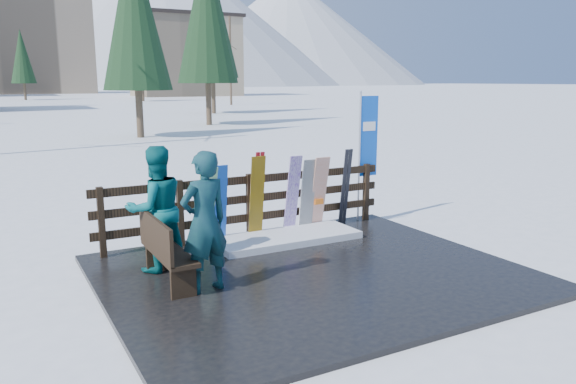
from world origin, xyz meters
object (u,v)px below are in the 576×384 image
person_front (204,222)px  snowboard_2 (257,198)px  bench (164,249)px  snowboard_4 (307,196)px  snowboard_5 (319,193)px  snowboard_3 (292,195)px  rental_flag (366,141)px  snowboard_0 (220,205)px  snowboard_1 (206,207)px  person_back (156,209)px

person_front → snowboard_2: bearing=-142.7°
bench → snowboard_2: size_ratio=0.99×
snowboard_4 → snowboard_5: (0.25, -0.00, 0.02)m
snowboard_2 → snowboard_3: bearing=0.0°
person_front → bench: bearing=-60.8°
snowboard_3 → rental_flag: 2.06m
snowboard_4 → snowboard_0: bearing=-180.0°
snowboard_1 → person_front: size_ratio=0.75×
snowboard_3 → bench: bearing=-152.9°
snowboard_1 → snowboard_4: (2.00, 0.00, -0.01)m
rental_flag → person_back: 4.77m
snowboard_1 → person_back: person_back is taller
snowboard_4 → person_front: size_ratio=0.73×
person_back → snowboard_0: bearing=-153.8°
snowboard_4 → rental_flag: size_ratio=0.53×
snowboard_5 → rental_flag: bearing=11.9°
snowboard_4 → bench: bearing=-155.3°
snowboard_4 → rental_flag: rental_flag is taller
snowboard_1 → rental_flag: (3.52, 0.27, 0.91)m
rental_flag → snowboard_0: bearing=-175.3°
snowboard_0 → snowboard_1: snowboard_0 is taller
bench → person_front: 0.79m
snowboard_0 → person_front: person_front is taller
snowboard_2 → bench: bearing=-145.5°
snowboard_0 → rental_flag: (3.28, 0.27, 0.91)m
bench → snowboard_5: size_ratio=1.04×
bench → snowboard_2: bearing=34.5°
snowboard_3 → person_back: person_back is taller
snowboard_1 → rental_flag: rental_flag is taller
person_front → person_back: 1.19m
bench → snowboard_0: 2.04m
snowboard_2 → rental_flag: rental_flag is taller
snowboard_2 → snowboard_4: snowboard_2 is taller
snowboard_1 → snowboard_5: size_ratio=1.00×
snowboard_0 → snowboard_2: (0.71, 0.00, 0.05)m
person_front → person_back: size_ratio=1.02×
snowboard_3 → person_front: person_front is taller
snowboard_2 → person_front: bearing=-131.0°
snowboard_0 → snowboard_1: 0.24m
snowboard_3 → person_front: size_ratio=0.78×
bench → snowboard_3: 3.21m
snowboard_0 → snowboard_4: snowboard_0 is taller
snowboard_1 → rental_flag: 3.65m
snowboard_1 → snowboard_3: 1.68m
snowboard_0 → person_back: 1.56m
snowboard_0 → person_front: (-0.99, -1.95, 0.26)m
bench → rental_flag: size_ratio=0.58×
snowboard_5 → snowboard_1: bearing=180.0°
snowboard_0 → rental_flag: size_ratio=0.54×
bench → snowboard_0: snowboard_0 is taller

